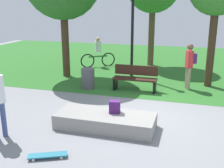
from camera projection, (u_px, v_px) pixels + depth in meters
name	position (u px, v px, depth m)	size (l,w,h in m)	color
ground_plane	(147.00, 117.00, 7.77)	(28.00, 28.00, 0.00)	gray
grass_lawn	(170.00, 63.00, 14.87)	(26.60, 12.58, 0.01)	#2D6B28
concrete_ledge	(105.00, 121.00, 7.02)	(2.52, 1.00, 0.38)	gray
backpack_on_ledge	(115.00, 107.00, 7.01)	(0.28, 0.20, 0.32)	#4C1E66
skateboard_by_ledge	(48.00, 155.00, 5.66)	(0.81, 0.52, 0.08)	teal
park_bench_near_path	(135.00, 78.00, 10.03)	(1.60, 0.47, 0.91)	#331E14
lamp_post	(133.00, 9.00, 11.36)	(0.28, 0.28, 4.83)	black
trash_bin	(88.00, 78.00, 10.30)	(0.50, 0.50, 0.76)	#4C4C51
pedestrian_with_backpack	(190.00, 62.00, 10.04)	(0.42, 0.41, 1.70)	tan
cyclist_on_bicycle	(98.00, 54.00, 13.85)	(1.51, 1.11, 1.52)	black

